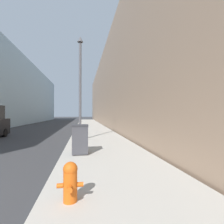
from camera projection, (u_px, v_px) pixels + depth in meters
sidewalk_right at (92, 129)px, 20.56m from camera, size 3.80×60.00×0.14m
building_right_stone at (137, 91)px, 29.81m from camera, size 12.00×60.00×11.45m
fire_hydrant at (70, 181)px, 3.38m from camera, size 0.51×0.39×0.77m
trash_bin at (80, 139)px, 7.38m from camera, size 0.67×0.67×1.24m
lamppost at (80, 85)px, 11.29m from camera, size 0.37×0.37×6.72m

